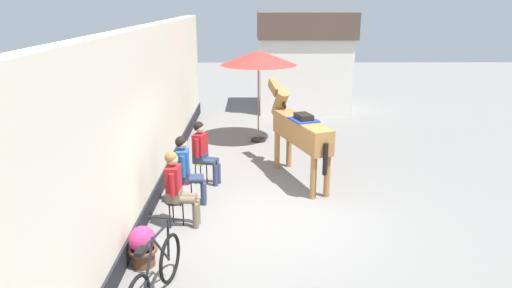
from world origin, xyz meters
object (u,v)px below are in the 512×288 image
Objects in this scene: seated_visitor_far at (203,149)px; leaning_bicycle at (155,276)px; saddled_horse_center at (299,130)px; cafe_parasol at (258,58)px; flower_planter_near at (143,246)px; seated_visitor_near at (177,185)px; seated_visitor_middle at (186,167)px.

leaning_bicycle is (-0.20, -4.28, -0.38)m from seated_visitor_far.
cafe_parasol is at bearing 105.68° from saddled_horse_center.
saddled_horse_center is 4.54m from flower_planter_near.
seated_visitor_far reaches higher than flower_planter_near.
leaning_bicycle is at bearing -100.84° from cafe_parasol.
seated_visitor_near is 0.80× the size of leaning_bicycle.
saddled_horse_center is at bearing 5.80° from seated_visitor_far.
seated_visitor_far reaches higher than leaning_bicycle.
seated_visitor_far is at bearing 80.37° from flower_planter_near.
cafe_parasol is (1.24, 3.24, 1.59)m from seated_visitor_far.
seated_visitor_near and seated_visitor_far have the same top height.
cafe_parasol is at bearing 74.44° from seated_visitor_near.
cafe_parasol reaches higher than seated_visitor_near.
seated_visitor_near is at bearing 90.86° from leaning_bicycle.
leaning_bicycle is at bearing -89.14° from seated_visitor_near.
leaning_bicycle is at bearing -117.00° from saddled_horse_center.
cafe_parasol reaches higher than seated_visitor_middle.
saddled_horse_center is 3.37m from cafe_parasol.
seated_visitor_near is 5.71m from cafe_parasol.
leaning_bicycle is at bearing -67.76° from flower_planter_near.
seated_visitor_middle is at bearing 88.28° from seated_visitor_near.
seated_visitor_near is 0.54× the size of cafe_parasol.
cafe_parasol is (1.47, 5.29, 1.59)m from seated_visitor_near.
saddled_horse_center is (2.29, 1.32, 0.38)m from seated_visitor_middle.
saddled_horse_center reaches higher than flower_planter_near.
seated_visitor_middle is 4.85m from cafe_parasol.
seated_visitor_middle is 2.33m from flower_planter_near.
seated_visitor_near is at bearing -105.56° from cafe_parasol.
flower_planter_near is 0.99m from leaning_bicycle.
cafe_parasol reaches higher than saddled_horse_center.
cafe_parasol is at bearing 69.05° from seated_visitor_far.
seated_visitor_near reaches higher than flower_planter_near.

